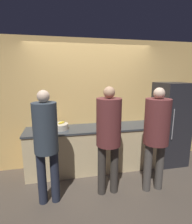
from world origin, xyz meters
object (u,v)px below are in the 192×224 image
object	(u,v)px
refrigerator	(170,123)
bottle_amber	(120,123)
cup_red	(44,129)
fruit_bowl	(60,126)
utensil_crock	(45,123)
person_left	(46,139)
person_right	(156,130)
person_center	(109,131)

from	to	relation	value
refrigerator	bottle_amber	world-z (taller)	refrigerator
cup_red	fruit_bowl	bearing A→B (deg)	16.14
refrigerator	utensil_crock	distance (m)	2.63
person_left	bottle_amber	world-z (taller)	person_left
refrigerator	utensil_crock	xyz separation A→B (m)	(-2.62, 0.26, 0.09)
fruit_bowl	utensil_crock	bearing A→B (deg)	142.75
person_right	utensil_crock	bearing A→B (deg)	148.45
fruit_bowl	bottle_amber	bearing A→B (deg)	-8.60
person_right	person_center	bearing A→B (deg)	174.07
person_left	person_right	bearing A→B (deg)	-1.93
person_center	bottle_amber	distance (m)	0.75
person_left	person_right	xyz separation A→B (m)	(1.69, -0.06, 0.04)
person_center	cup_red	world-z (taller)	person_center
person_center	person_right	world-z (taller)	person_center
bottle_amber	person_center	bearing A→B (deg)	-122.65
person_center	person_right	distance (m)	0.77
person_left	bottle_amber	xyz separation A→B (m)	(1.33, 0.65, -0.02)
utensil_crock	cup_red	xyz separation A→B (m)	(0.01, -0.30, -0.04)
person_left	refrigerator	bearing A→B (deg)	17.15
person_left	cup_red	xyz separation A→B (m)	(-0.09, 0.74, -0.09)
refrigerator	person_left	xyz separation A→B (m)	(-2.52, -0.78, 0.14)
person_left	person_center	size ratio (longest dim) A/B	0.98
fruit_bowl	utensil_crock	world-z (taller)	utensil_crock
fruit_bowl	person_center	bearing A→B (deg)	-47.36
person_center	refrigerator	bearing A→B (deg)	25.37
refrigerator	cup_red	size ratio (longest dim) A/B	18.54
person_center	bottle_amber	xyz separation A→B (m)	(0.40, 0.63, -0.07)
person_right	bottle_amber	size ratio (longest dim) A/B	6.63
bottle_amber	cup_red	bearing A→B (deg)	176.32
person_left	bottle_amber	distance (m)	1.48
person_right	bottle_amber	distance (m)	0.80
refrigerator	bottle_amber	bearing A→B (deg)	-173.78
person_left	utensil_crock	distance (m)	1.04
utensil_crock	bottle_amber	size ratio (longest dim) A/B	1.14
person_right	utensil_crock	size ratio (longest dim) A/B	5.82
person_center	bottle_amber	world-z (taller)	person_center
person_left	person_center	distance (m)	0.93
utensil_crock	bottle_amber	world-z (taller)	utensil_crock
person_right	cup_red	xyz separation A→B (m)	(-1.78, 0.80, -0.12)
fruit_bowl	cup_red	bearing A→B (deg)	-163.86
refrigerator	bottle_amber	size ratio (longest dim) A/B	6.73
refrigerator	person_left	size ratio (longest dim) A/B	1.02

